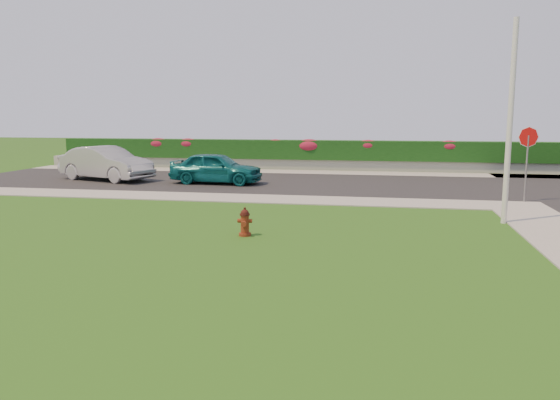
% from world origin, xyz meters
% --- Properties ---
extents(ground, '(120.00, 120.00, 0.00)m').
position_xyz_m(ground, '(0.00, 0.00, 0.00)').
color(ground, black).
rests_on(ground, ground).
extents(street_far, '(26.00, 8.00, 0.04)m').
position_xyz_m(street_far, '(-5.00, 14.00, 0.02)').
color(street_far, black).
rests_on(street_far, ground).
extents(sidewalk_far, '(24.00, 2.00, 0.04)m').
position_xyz_m(sidewalk_far, '(-6.00, 9.00, 0.02)').
color(sidewalk_far, gray).
rests_on(sidewalk_far, ground).
extents(curb_corner, '(2.00, 2.00, 0.04)m').
position_xyz_m(curb_corner, '(7.00, 9.00, 0.02)').
color(curb_corner, gray).
rests_on(curb_corner, ground).
extents(sidewalk_beyond, '(34.00, 2.00, 0.04)m').
position_xyz_m(sidewalk_beyond, '(-1.00, 19.00, 0.02)').
color(sidewalk_beyond, gray).
rests_on(sidewalk_beyond, ground).
extents(retaining_wall, '(34.00, 0.40, 0.60)m').
position_xyz_m(retaining_wall, '(-1.00, 20.50, 0.30)').
color(retaining_wall, gray).
rests_on(retaining_wall, ground).
extents(hedge, '(32.00, 0.90, 1.10)m').
position_xyz_m(hedge, '(-1.00, 20.60, 1.15)').
color(hedge, black).
rests_on(hedge, retaining_wall).
extents(fire_hydrant, '(0.39, 0.36, 0.75)m').
position_xyz_m(fire_hydrant, '(-1.10, 2.77, 0.36)').
color(fire_hydrant, '#511A0C').
rests_on(fire_hydrant, ground).
extents(sedan_teal, '(4.29, 1.93, 1.43)m').
position_xyz_m(sedan_teal, '(-5.07, 13.04, 0.75)').
color(sedan_teal, '#0B555A').
rests_on(sedan_teal, street_far).
extents(sedan_silver, '(5.18, 3.23, 1.61)m').
position_xyz_m(sedan_silver, '(-10.68, 13.33, 0.85)').
color(sedan_silver, '#A4A5AB').
rests_on(sedan_silver, street_far).
extents(utility_pole, '(0.16, 0.16, 5.81)m').
position_xyz_m(utility_pole, '(5.91, 5.82, 2.90)').
color(utility_pole, silver).
rests_on(utility_pole, ground).
extents(stop_sign, '(0.73, 0.19, 2.73)m').
position_xyz_m(stop_sign, '(7.45, 10.00, 2.05)').
color(stop_sign, slate).
rests_on(stop_sign, ground).
extents(flower_clump_a, '(1.30, 0.83, 0.65)m').
position_xyz_m(flower_clump_a, '(-11.05, 20.50, 1.44)').
color(flower_clump_a, '#A81C43').
rests_on(flower_clump_a, hedge).
extents(flower_clump_b, '(1.26, 0.81, 0.63)m').
position_xyz_m(flower_clump_b, '(-9.15, 20.50, 1.45)').
color(flower_clump_b, '#A81C43').
rests_on(flower_clump_b, hedge).
extents(flower_clump_c, '(1.02, 0.66, 0.51)m').
position_xyz_m(flower_clump_c, '(-3.80, 20.50, 1.50)').
color(flower_clump_c, '#A81C43').
rests_on(flower_clump_c, hedge).
extents(flower_clump_d, '(1.51, 0.97, 0.76)m').
position_xyz_m(flower_clump_d, '(-1.82, 20.50, 1.40)').
color(flower_clump_d, '#A81C43').
rests_on(flower_clump_d, hedge).
extents(flower_clump_e, '(1.22, 0.79, 0.61)m').
position_xyz_m(flower_clump_e, '(1.53, 20.50, 1.46)').
color(flower_clump_e, '#A81C43').
rests_on(flower_clump_e, hedge).
extents(flower_clump_f, '(1.25, 0.81, 0.63)m').
position_xyz_m(flower_clump_f, '(5.95, 20.50, 1.45)').
color(flower_clump_f, '#A81C43').
rests_on(flower_clump_f, hedge).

